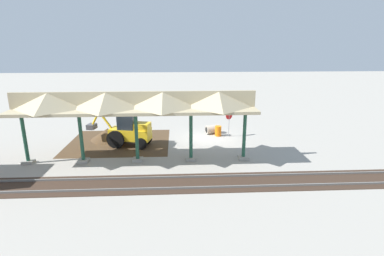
% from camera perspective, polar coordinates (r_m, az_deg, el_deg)
% --- Properties ---
extents(ground_plane, '(120.00, 120.00, 0.00)m').
position_cam_1_polar(ground_plane, '(26.03, 3.21, -1.92)').
color(ground_plane, '#9E998E').
extents(dirt_work_zone, '(8.19, 7.00, 0.01)m').
position_cam_1_polar(dirt_work_zone, '(25.62, -13.67, -2.65)').
color(dirt_work_zone, '#4C3823').
rests_on(dirt_work_zone, ground).
extents(platform_canopy, '(16.11, 3.20, 4.90)m').
position_cam_1_polar(platform_canopy, '(20.22, -10.86, 4.80)').
color(platform_canopy, '#9E998E').
rests_on(platform_canopy, ground).
extents(rail_tracks, '(60.00, 2.58, 0.15)m').
position_cam_1_polar(rail_tracks, '(18.10, 6.16, -10.20)').
color(rail_tracks, slate).
rests_on(rail_tracks, ground).
extents(stop_sign, '(0.66, 0.43, 2.32)m').
position_cam_1_polar(stop_sign, '(26.15, 7.07, 1.88)').
color(stop_sign, gray).
rests_on(stop_sign, ground).
extents(backhoe, '(5.26, 2.32, 2.82)m').
position_cam_1_polar(backhoe, '(24.28, -12.01, -0.45)').
color(backhoe, yellow).
rests_on(backhoe, ground).
extents(dirt_mound, '(5.85, 5.85, 1.93)m').
position_cam_1_polar(dirt_mound, '(26.67, -15.65, -2.06)').
color(dirt_mound, '#4C3823').
rests_on(dirt_mound, ground).
extents(concrete_pipe, '(1.34, 1.10, 0.79)m').
position_cam_1_polar(concrete_pipe, '(27.22, 3.87, -0.25)').
color(concrete_pipe, '#9E9384').
rests_on(concrete_pipe, ground).
extents(traffic_barrel, '(0.56, 0.56, 0.90)m').
position_cam_1_polar(traffic_barrel, '(26.55, 5.00, -0.57)').
color(traffic_barrel, orange).
rests_on(traffic_barrel, ground).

